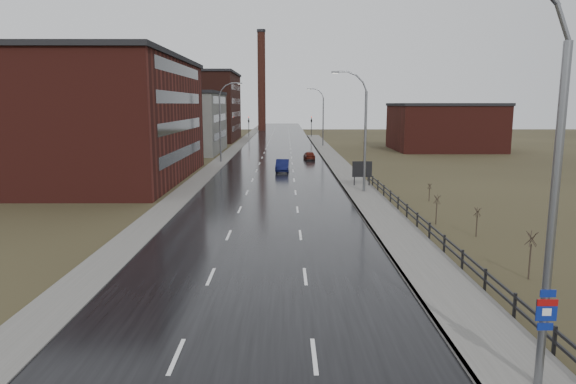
{
  "coord_description": "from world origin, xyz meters",
  "views": [
    {
      "loc": [
        1.34,
        -11.92,
        8.36
      ],
      "look_at": [
        1.5,
        19.2,
        3.0
      ],
      "focal_mm": 32.0,
      "sensor_mm": 36.0,
      "label": 1
    }
  ],
  "objects_px": {
    "car_near": "(282,166)",
    "car_far": "(309,156)",
    "billboard": "(362,170)",
    "streetlight_main": "(544,188)"
  },
  "relations": [
    {
      "from": "streetlight_main",
      "to": "billboard",
      "type": "xyz_separation_m",
      "value": [
        0.63,
        37.49,
        -4.3
      ]
    },
    {
      "from": "streetlight_main",
      "to": "car_far",
      "type": "xyz_separation_m",
      "value": [
        -3.51,
        63.22,
        -5.41
      ]
    },
    {
      "from": "car_near",
      "to": "car_far",
      "type": "distance_m",
      "value": 14.3
    },
    {
      "from": "billboard",
      "to": "car_far",
      "type": "height_order",
      "value": "billboard"
    },
    {
      "from": "billboard",
      "to": "car_near",
      "type": "distance_m",
      "value": 14.52
    },
    {
      "from": "billboard",
      "to": "car_near",
      "type": "bearing_deg",
      "value": 124.09
    },
    {
      "from": "car_near",
      "to": "car_far",
      "type": "xyz_separation_m",
      "value": [
        3.98,
        13.74,
        -0.11
      ]
    },
    {
      "from": "car_near",
      "to": "car_far",
      "type": "bearing_deg",
      "value": 75.91
    },
    {
      "from": "streetlight_main",
      "to": "car_far",
      "type": "distance_m",
      "value": 63.55
    },
    {
      "from": "streetlight_main",
      "to": "billboard",
      "type": "bearing_deg",
      "value": 89.04
    }
  ]
}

